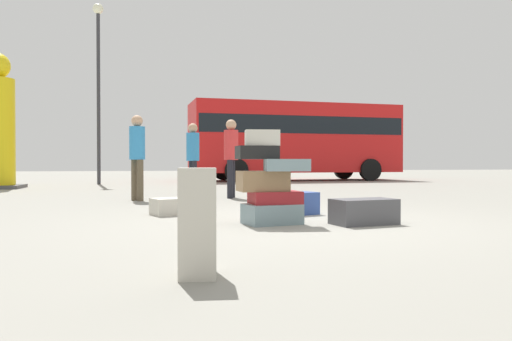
% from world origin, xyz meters
% --- Properties ---
extents(ground_plane, '(80.00, 80.00, 0.00)m').
position_xyz_m(ground_plane, '(0.00, 0.00, 0.00)').
color(ground_plane, gray).
extents(suitcase_tower, '(0.83, 0.61, 1.13)m').
position_xyz_m(suitcase_tower, '(-0.36, -0.06, 0.48)').
color(suitcase_tower, gray).
rests_on(suitcase_tower, ground).
extents(suitcase_cream_behind_tower, '(0.27, 0.33, 0.70)m').
position_xyz_m(suitcase_cream_behind_tower, '(-1.52, -2.63, 0.35)').
color(suitcase_cream_behind_tower, beige).
rests_on(suitcase_cream_behind_tower, ground).
extents(suitcase_cream_foreground_near, '(0.67, 0.56, 0.24)m').
position_xyz_m(suitcase_cream_foreground_near, '(-1.43, 1.24, 0.12)').
color(suitcase_cream_foreground_near, beige).
rests_on(suitcase_cream_foreground_near, ground).
extents(suitcase_charcoal_upright_blue, '(0.81, 0.51, 0.30)m').
position_xyz_m(suitcase_charcoal_upright_blue, '(0.73, -0.38, 0.15)').
color(suitcase_charcoal_upright_blue, '#4C4C51').
rests_on(suitcase_charcoal_upright_blue, ground).
extents(suitcase_navy_left_side, '(0.71, 0.52, 0.32)m').
position_xyz_m(suitcase_navy_left_side, '(0.25, 0.83, 0.16)').
color(suitcase_navy_left_side, '#334F99').
rests_on(suitcase_navy_left_side, ground).
extents(person_bearded_onlooker, '(0.30, 0.34, 1.65)m').
position_xyz_m(person_bearded_onlooker, '(-0.70, 5.57, 0.98)').
color(person_bearded_onlooker, black).
rests_on(person_bearded_onlooker, ground).
extents(person_tourist_with_camera, '(0.30, 0.31, 1.66)m').
position_xyz_m(person_tourist_with_camera, '(-1.94, 4.01, 0.99)').
color(person_tourist_with_camera, brown).
rests_on(person_tourist_with_camera, ground).
extents(person_passerby_in_red, '(0.30, 0.32, 1.64)m').
position_xyz_m(person_passerby_in_red, '(-0.03, 4.31, 0.98)').
color(person_passerby_in_red, black).
rests_on(person_passerby_in_red, ground).
extents(parked_bus, '(8.73, 2.98, 3.15)m').
position_xyz_m(parked_bus, '(4.42, 13.82, 1.83)').
color(parked_bus, red).
rests_on(parked_bus, ground).
extents(lamp_post, '(0.36, 0.36, 6.17)m').
position_xyz_m(lamp_post, '(-3.26, 11.81, 4.02)').
color(lamp_post, '#333338').
rests_on(lamp_post, ground).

